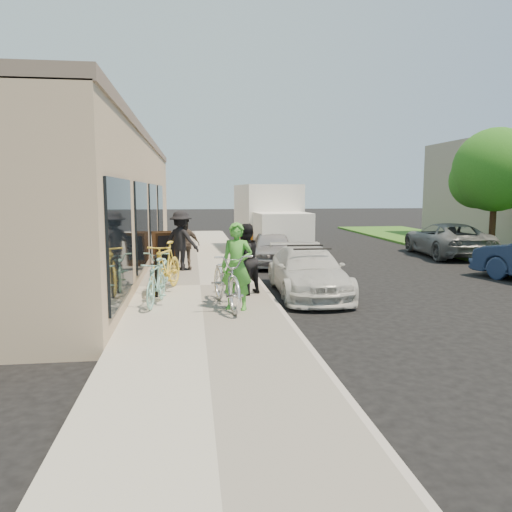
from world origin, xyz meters
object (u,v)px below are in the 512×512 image
bystander_b (185,244)px  median_tree (494,173)px  sandwich_board (164,248)px  moving_truck (269,224)px  cruiser_bike_c (166,267)px  cruiser_bike_a (156,282)px  sedan_silver (272,248)px  man_standing (245,259)px  cruiser_bike_b (161,269)px  sedan_white (308,272)px  woman_rider (237,266)px  bike_rack (156,271)px  far_car_gray (446,239)px  bystander_a (181,241)px  tandem_bike (227,280)px

bystander_b → median_tree: bearing=5.4°
sandwich_board → moving_truck: size_ratio=0.19×
cruiser_bike_c → cruiser_bike_a: bearing=-77.2°
moving_truck → sedan_silver: bearing=-100.4°
median_tree → man_standing: size_ratio=2.91×
cruiser_bike_b → moving_truck: bearing=71.1°
sedan_white → cruiser_bike_a: bearing=-158.3°
woman_rider → bystander_b: 5.36m
bike_rack → sedan_silver: sedan_silver is taller
bike_rack → median_tree: size_ratio=0.19×
man_standing → cruiser_bike_c: 1.91m
far_car_gray → bystander_a: 10.44m
sedan_silver → sedan_white: bearing=-83.9°
sedan_silver → tandem_bike: size_ratio=1.62×
bike_rack → median_tree: 13.50m
woman_rider → cruiser_bike_c: (-1.48, 2.02, -0.29)m
moving_truck → man_standing: (-1.85, -8.29, -0.25)m
sandwich_board → cruiser_bike_b: 3.50m
cruiser_bike_c → far_car_gray: bearing=48.8°
sedan_white → median_tree: bearing=36.3°
bystander_b → cruiser_bike_c: bearing=-103.6°
sedan_white → tandem_bike: 2.62m
tandem_bike → bystander_b: bystander_b is taller
bike_rack → sandwich_board: 4.43m
sedan_white → bystander_b: bystander_b is taller
tandem_bike → cruiser_bike_a: tandem_bike is taller
cruiser_bike_a → bystander_b: 4.69m
woman_rider → cruiser_bike_c: 2.53m
sedan_silver → cruiser_bike_b: (-3.42, -4.19, 0.01)m
sedan_white → far_car_gray: (6.92, 6.37, 0.07)m
far_car_gray → bystander_b: bearing=22.2°
far_car_gray → woman_rider: 12.05m
bike_rack → sandwich_board: sandwich_board is taller
sandwich_board → bystander_a: 1.11m
bike_rack → far_car_gray: size_ratio=0.19×
man_standing → cruiser_bike_a: (-1.91, -0.81, -0.33)m
tandem_bike → man_standing: (0.49, 1.17, 0.24)m
sandwich_board → sedan_silver: 3.59m
sandwich_board → tandem_bike: tandem_bike is taller
sedan_white → moving_truck: size_ratio=0.70×
bike_rack → far_car_gray: bearing=32.2°
median_tree → tandem_bike: 12.94m
cruiser_bike_b → bike_rack: bearing=-84.1°
sedan_white → tandem_bike: bearing=-139.9°
tandem_bike → cruiser_bike_c: (-1.31, 1.78, 0.02)m
median_tree → bystander_a: (-11.36, -2.45, -2.09)m
sedan_silver → bystander_b: 3.26m
sandwich_board → sedan_silver: (3.52, 0.69, -0.11)m
sedan_silver → median_tree: bearing=11.0°
sedan_white → bystander_a: size_ratio=2.25×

